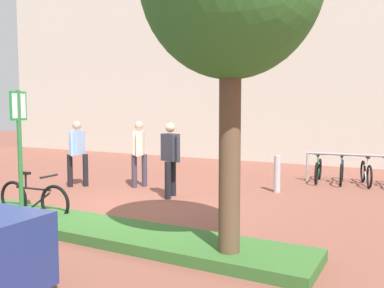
% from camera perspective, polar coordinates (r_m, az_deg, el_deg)
% --- Properties ---
extents(ground_plane, '(60.00, 60.00, 0.00)m').
position_cam_1_polar(ground_plane, '(8.67, -6.96, -8.68)').
color(ground_plane, brown).
extents(building_facade, '(28.00, 1.20, 10.00)m').
position_cam_1_polar(building_facade, '(16.82, 11.46, 14.89)').
color(building_facade, beige).
rests_on(building_facade, ground).
extents(planter_strip, '(7.00, 1.10, 0.16)m').
position_cam_1_polar(planter_strip, '(6.95, -12.97, -11.47)').
color(planter_strip, '#336028').
rests_on(planter_strip, ground).
extents(parking_sign_post, '(0.08, 0.36, 2.36)m').
position_cam_1_polar(parking_sign_post, '(8.00, -22.86, 1.08)').
color(parking_sign_post, '#2D7238').
rests_on(parking_sign_post, ground).
extents(bike_at_sign, '(1.68, 0.42, 0.86)m').
position_cam_1_polar(bike_at_sign, '(8.24, -21.12, -7.19)').
color(bike_at_sign, black).
rests_on(bike_at_sign, ground).
extents(bike_rack_cluster, '(3.75, 1.77, 0.83)m').
position_cam_1_polar(bike_rack_cluster, '(11.93, 24.51, -3.70)').
color(bike_rack_cluster, '#99999E').
rests_on(bike_rack_cluster, ground).
extents(bollard_steel, '(0.16, 0.16, 0.90)m').
position_cam_1_polar(bollard_steel, '(10.24, 11.75, -4.10)').
color(bollard_steel, '#ADADB2').
rests_on(bollard_steel, ground).
extents(person_suited_dark, '(0.59, 0.50, 1.72)m').
position_cam_1_polar(person_suited_dark, '(9.39, -3.03, -1.52)').
color(person_suited_dark, black).
rests_on(person_suited_dark, ground).
extents(person_casual_tan, '(0.39, 0.56, 1.72)m').
position_cam_1_polar(person_casual_tan, '(10.74, -7.35, -0.77)').
color(person_casual_tan, '#383342').
rests_on(person_casual_tan, ground).
extents(person_shirt_blue, '(0.44, 0.60, 1.72)m').
position_cam_1_polar(person_shirt_blue, '(11.13, -15.65, -0.72)').
color(person_shirt_blue, black).
rests_on(person_shirt_blue, ground).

